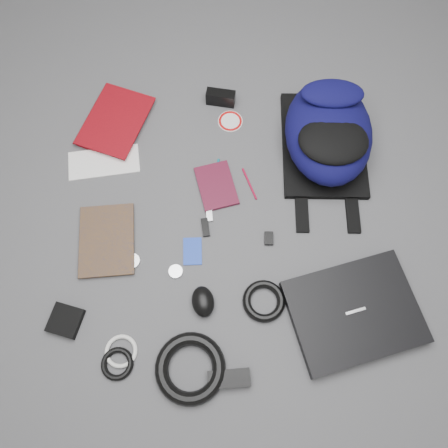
{
  "coord_description": "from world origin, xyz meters",
  "views": [
    {
      "loc": [
        0.01,
        -0.51,
        1.35
      ],
      "look_at": [
        0.0,
        0.0,
        0.02
      ],
      "focal_mm": 35.0,
      "sensor_mm": 36.0,
      "label": 1
    }
  ],
  "objects_px": {
    "comic_book": "(79,243)",
    "pouch": "(65,321)",
    "mouse": "(203,302)",
    "backpack": "(328,132)",
    "compact_camera": "(221,98)",
    "textbook_red": "(90,113)",
    "laptop": "(354,312)",
    "dvd_case": "(216,186)",
    "power_brick": "(229,379)"
  },
  "relations": [
    {
      "from": "backpack",
      "to": "power_brick",
      "type": "bearing_deg",
      "value": -112.45
    },
    {
      "from": "textbook_red",
      "to": "pouch",
      "type": "bearing_deg",
      "value": -69.68
    },
    {
      "from": "compact_camera",
      "to": "textbook_red",
      "type": "bearing_deg",
      "value": -163.83
    },
    {
      "from": "comic_book",
      "to": "dvd_case",
      "type": "bearing_deg",
      "value": 20.1
    },
    {
      "from": "laptop",
      "to": "compact_camera",
      "type": "xyz_separation_m",
      "value": [
        -0.42,
        0.77,
        0.01
      ]
    },
    {
      "from": "laptop",
      "to": "power_brick",
      "type": "distance_m",
      "value": 0.43
    },
    {
      "from": "laptop",
      "to": "pouch",
      "type": "height_order",
      "value": "laptop"
    },
    {
      "from": "mouse",
      "to": "pouch",
      "type": "relative_size",
      "value": 1.05
    },
    {
      "from": "comic_book",
      "to": "dvd_case",
      "type": "xyz_separation_m",
      "value": [
        0.44,
        0.21,
        -0.0
      ]
    },
    {
      "from": "textbook_red",
      "to": "dvd_case",
      "type": "relative_size",
      "value": 1.63
    },
    {
      "from": "backpack",
      "to": "laptop",
      "type": "relative_size",
      "value": 1.19
    },
    {
      "from": "mouse",
      "to": "textbook_red",
      "type": "bearing_deg",
      "value": 110.82
    },
    {
      "from": "backpack",
      "to": "power_brick",
      "type": "distance_m",
      "value": 0.85
    },
    {
      "from": "dvd_case",
      "to": "mouse",
      "type": "relative_size",
      "value": 1.74
    },
    {
      "from": "comic_book",
      "to": "compact_camera",
      "type": "xyz_separation_m",
      "value": [
        0.44,
        0.56,
        0.02
      ]
    },
    {
      "from": "dvd_case",
      "to": "mouse",
      "type": "xyz_separation_m",
      "value": [
        -0.03,
        -0.4,
        0.02
      ]
    },
    {
      "from": "dvd_case",
      "to": "power_brick",
      "type": "xyz_separation_m",
      "value": [
        0.05,
        -0.62,
        0.01
      ]
    },
    {
      "from": "mouse",
      "to": "backpack",
      "type": "bearing_deg",
      "value": 42.67
    },
    {
      "from": "comic_book",
      "to": "textbook_red",
      "type": "bearing_deg",
      "value": 87.43
    },
    {
      "from": "dvd_case",
      "to": "power_brick",
      "type": "relative_size",
      "value": 1.37
    },
    {
      "from": "laptop",
      "to": "comic_book",
      "type": "distance_m",
      "value": 0.89
    },
    {
      "from": "laptop",
      "to": "dvd_case",
      "type": "height_order",
      "value": "laptop"
    },
    {
      "from": "dvd_case",
      "to": "mouse",
      "type": "bearing_deg",
      "value": -110.22
    },
    {
      "from": "comic_book",
      "to": "pouch",
      "type": "bearing_deg",
      "value": -97.61
    },
    {
      "from": "textbook_red",
      "to": "compact_camera",
      "type": "xyz_separation_m",
      "value": [
        0.47,
        0.07,
        0.01
      ]
    },
    {
      "from": "textbook_red",
      "to": "dvd_case",
      "type": "height_order",
      "value": "textbook_red"
    },
    {
      "from": "backpack",
      "to": "compact_camera",
      "type": "height_order",
      "value": "backpack"
    },
    {
      "from": "textbook_red",
      "to": "mouse",
      "type": "height_order",
      "value": "mouse"
    },
    {
      "from": "dvd_case",
      "to": "laptop",
      "type": "bearing_deg",
      "value": -60.42
    },
    {
      "from": "backpack",
      "to": "dvd_case",
      "type": "relative_size",
      "value": 2.69
    },
    {
      "from": "comic_book",
      "to": "mouse",
      "type": "distance_m",
      "value": 0.45
    },
    {
      "from": "mouse",
      "to": "laptop",
      "type": "bearing_deg",
      "value": -14.6
    },
    {
      "from": "backpack",
      "to": "comic_book",
      "type": "xyz_separation_m",
      "value": [
        -0.81,
        -0.38,
        -0.08
      ]
    },
    {
      "from": "dvd_case",
      "to": "power_brick",
      "type": "height_order",
      "value": "power_brick"
    },
    {
      "from": "textbook_red",
      "to": "power_brick",
      "type": "xyz_separation_m",
      "value": [
        0.52,
        -0.9,
        0.0
      ]
    },
    {
      "from": "power_brick",
      "to": "laptop",
      "type": "bearing_deg",
      "value": 21.92
    },
    {
      "from": "power_brick",
      "to": "backpack",
      "type": "bearing_deg",
      "value": 61.97
    },
    {
      "from": "backpack",
      "to": "comic_book",
      "type": "relative_size",
      "value": 1.86
    },
    {
      "from": "comic_book",
      "to": "power_brick",
      "type": "height_order",
      "value": "power_brick"
    },
    {
      "from": "mouse",
      "to": "pouch",
      "type": "distance_m",
      "value": 0.42
    },
    {
      "from": "textbook_red",
      "to": "pouch",
      "type": "xyz_separation_m",
      "value": [
        0.02,
        -0.74,
        -0.0
      ]
    },
    {
      "from": "pouch",
      "to": "dvd_case",
      "type": "bearing_deg",
      "value": 46.25
    },
    {
      "from": "laptop",
      "to": "pouch",
      "type": "distance_m",
      "value": 0.88
    },
    {
      "from": "compact_camera",
      "to": "dvd_case",
      "type": "bearing_deg",
      "value": -83.0
    },
    {
      "from": "textbook_red",
      "to": "power_brick",
      "type": "relative_size",
      "value": 2.24
    },
    {
      "from": "comic_book",
      "to": "mouse",
      "type": "relative_size",
      "value": 2.53
    },
    {
      "from": "textbook_red",
      "to": "power_brick",
      "type": "distance_m",
      "value": 1.04
    },
    {
      "from": "dvd_case",
      "to": "pouch",
      "type": "height_order",
      "value": "pouch"
    },
    {
      "from": "pouch",
      "to": "compact_camera",
      "type": "bearing_deg",
      "value": 60.85
    },
    {
      "from": "textbook_red",
      "to": "comic_book",
      "type": "xyz_separation_m",
      "value": [
        0.03,
        -0.49,
        -0.01
      ]
    }
  ]
}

